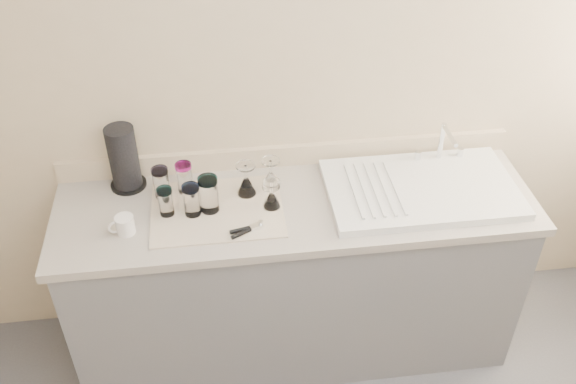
{
  "coord_description": "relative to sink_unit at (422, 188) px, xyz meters",
  "views": [
    {
      "loc": [
        -0.31,
        -0.91,
        2.63
      ],
      "look_at": [
        -0.04,
        1.15,
        1.0
      ],
      "focal_mm": 40.0,
      "sensor_mm": 36.0,
      "label": 1
    }
  ],
  "objects": [
    {
      "name": "tumbler_blue",
      "position": [
        -0.99,
        -0.03,
        0.06
      ],
      "size": [
        0.07,
        0.07,
        0.14
      ],
      "color": "white",
      "rests_on": "dish_towel"
    },
    {
      "name": "goblet_front_right",
      "position": [
        -0.66,
        -0.02,
        0.03
      ],
      "size": [
        0.07,
        0.07,
        0.13
      ],
      "color": "white",
      "rests_on": "dish_towel"
    },
    {
      "name": "tumbler_lavender",
      "position": [
        -0.92,
        -0.01,
        0.07
      ],
      "size": [
        0.08,
        0.08,
        0.16
      ],
      "color": "white",
      "rests_on": "dish_towel"
    },
    {
      "name": "dish_towel",
      "position": [
        -0.89,
        -0.01,
        -0.02
      ],
      "size": [
        0.55,
        0.42,
        0.01
      ],
      "primitive_type": "cube",
      "color": "silver",
      "rests_on": "counter_unit"
    },
    {
      "name": "counter_unit",
      "position": [
        -0.55,
        -0.0,
        -0.47
      ],
      "size": [
        2.06,
        0.62,
        0.9
      ],
      "color": "slate",
      "rests_on": "ground"
    },
    {
      "name": "white_mug",
      "position": [
        -1.26,
        -0.1,
        0.02
      ],
      "size": [
        0.11,
        0.09,
        0.08
      ],
      "color": "white",
      "rests_on": "counter_unit"
    },
    {
      "name": "room_envelope",
      "position": [
        -0.55,
        -1.2,
        0.64
      ],
      "size": [
        3.54,
        3.5,
        2.52
      ],
      "color": "#525157",
      "rests_on": "ground"
    },
    {
      "name": "goblet_back_left",
      "position": [
        -0.76,
        0.08,
        0.04
      ],
      "size": [
        0.08,
        0.08,
        0.15
      ],
      "color": "white",
      "rests_on": "dish_towel"
    },
    {
      "name": "paper_towel_roll",
      "position": [
        -1.27,
        0.21,
        0.12
      ],
      "size": [
        0.16,
        0.16,
        0.3
      ],
      "color": "black",
      "rests_on": "counter_unit"
    },
    {
      "name": "can_opener",
      "position": [
        -0.78,
        -0.17,
        -0.0
      ],
      "size": [
        0.14,
        0.09,
        0.02
      ],
      "color": "silver",
      "rests_on": "dish_towel"
    },
    {
      "name": "tumbler_teal",
      "position": [
        -1.12,
        0.11,
        0.06
      ],
      "size": [
        0.07,
        0.07,
        0.14
      ],
      "color": "white",
      "rests_on": "dish_towel"
    },
    {
      "name": "tumbler_cyan",
      "position": [
        -1.02,
        0.13,
        0.06
      ],
      "size": [
        0.07,
        0.07,
        0.14
      ],
      "color": "white",
      "rests_on": "dish_towel"
    },
    {
      "name": "goblet_back_right",
      "position": [
        -0.65,
        0.11,
        0.04
      ],
      "size": [
        0.08,
        0.08,
        0.14
      ],
      "color": "white",
      "rests_on": "dish_towel"
    },
    {
      "name": "tumbler_magenta",
      "position": [
        -1.1,
        -0.01,
        0.05
      ],
      "size": [
        0.06,
        0.06,
        0.13
      ],
      "color": "white",
      "rests_on": "dish_towel"
    },
    {
      "name": "sink_unit",
      "position": [
        0.0,
        0.0,
        0.0
      ],
      "size": [
        0.82,
        0.5,
        0.22
      ],
      "color": "white",
      "rests_on": "counter_unit"
    }
  ]
}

